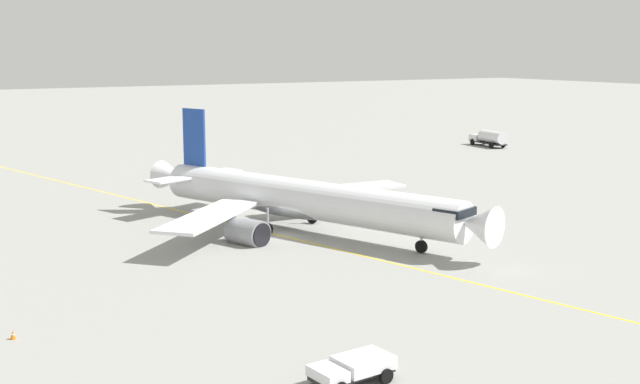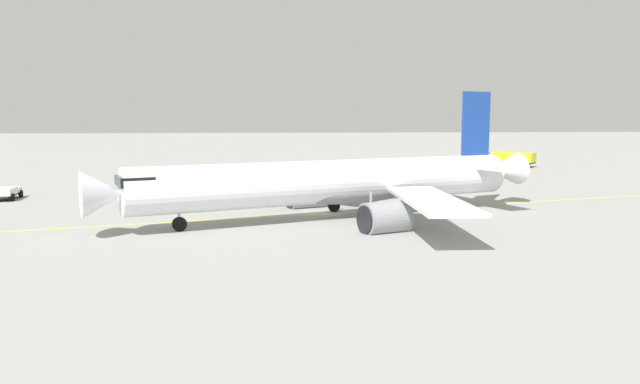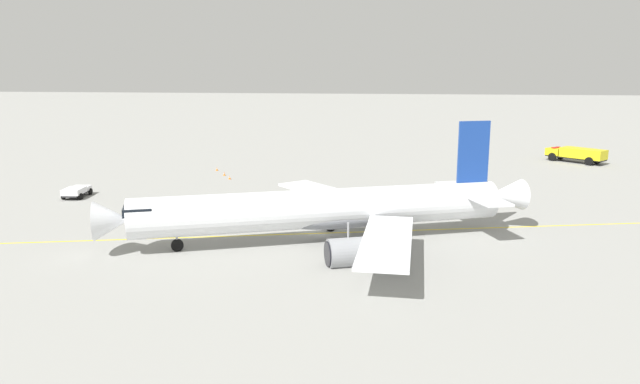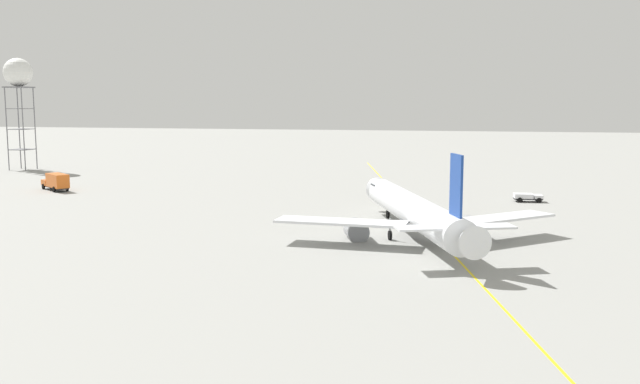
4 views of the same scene
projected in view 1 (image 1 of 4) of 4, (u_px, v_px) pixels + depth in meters
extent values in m
plane|color=gray|center=(286.00, 234.00, 77.41)|extent=(600.00, 600.00, 0.00)
cylinder|color=white|center=(304.00, 199.00, 77.98)|extent=(15.47, 33.59, 3.62)
cone|color=white|center=(478.00, 225.00, 66.43)|extent=(4.27, 4.02, 3.44)
cone|color=white|center=(173.00, 176.00, 89.66)|extent=(4.29, 4.82, 3.08)
cube|color=black|center=(455.00, 212.00, 67.66)|extent=(3.73, 3.33, 0.70)
ellipsoid|color=slate|center=(290.00, 207.00, 79.23)|extent=(7.40, 12.78, 1.99)
cube|color=#193D93|center=(194.00, 137.00, 86.65)|extent=(1.34, 3.08, 5.97)
cube|color=white|center=(218.00, 172.00, 89.84)|extent=(5.67, 4.21, 0.20)
cube|color=white|center=(171.00, 179.00, 84.87)|extent=(5.67, 4.21, 0.20)
cube|color=white|center=(338.00, 189.00, 87.08)|extent=(14.93, 4.50, 0.28)
cube|color=white|center=(209.00, 216.00, 73.07)|extent=(13.43, 12.98, 0.28)
cylinder|color=gray|center=(344.00, 209.00, 84.09)|extent=(3.57, 4.14, 2.51)
cylinder|color=black|center=(358.00, 211.00, 82.97)|extent=(2.05, 0.89, 2.13)
cylinder|color=gray|center=(247.00, 232.00, 73.46)|extent=(3.57, 4.14, 2.51)
cylinder|color=black|center=(262.00, 235.00, 72.34)|extent=(2.05, 0.89, 2.13)
cylinder|color=#9EA0A5|center=(422.00, 235.00, 70.05)|extent=(0.20, 0.20, 1.99)
cylinder|color=black|center=(421.00, 247.00, 70.22)|extent=(0.67, 1.14, 1.10)
cylinder|color=#9EA0A5|center=(312.00, 208.00, 81.78)|extent=(0.20, 0.20, 1.99)
cylinder|color=black|center=(312.00, 218.00, 81.95)|extent=(0.67, 1.14, 1.10)
cylinder|color=#9EA0A5|center=(268.00, 219.00, 76.89)|extent=(0.20, 0.20, 1.99)
cylinder|color=black|center=(268.00, 229.00, 77.06)|extent=(0.67, 1.14, 1.10)
cube|color=#232326|center=(488.00, 143.00, 146.10)|extent=(3.07, 8.74, 0.20)
cube|color=silver|center=(478.00, 137.00, 148.77)|extent=(2.74, 2.67, 1.10)
cube|color=black|center=(475.00, 136.00, 149.73)|extent=(2.08, 0.32, 0.62)
cylinder|color=silver|center=(493.00, 137.00, 144.73)|extent=(2.78, 6.15, 2.12)
cylinder|color=black|center=(472.00, 142.00, 148.33)|extent=(0.40, 1.12, 1.10)
cylinder|color=black|center=(484.00, 141.00, 149.31)|extent=(0.40, 1.12, 1.10)
cylinder|color=black|center=(491.00, 145.00, 143.16)|extent=(0.40, 1.12, 1.10)
cylinder|color=black|center=(503.00, 145.00, 144.14)|extent=(0.40, 1.12, 1.10)
cube|color=#232326|center=(352.00, 374.00, 42.97)|extent=(4.57, 2.23, 0.20)
cube|color=white|center=(328.00, 374.00, 42.02)|extent=(1.52, 2.26, 0.55)
cube|color=black|center=(319.00, 375.00, 41.68)|extent=(0.25, 1.80, 0.31)
cube|color=white|center=(363.00, 362.00, 43.32)|extent=(3.08, 2.41, 0.70)
cylinder|color=black|center=(316.00, 376.00, 42.96)|extent=(0.82, 0.35, 0.80)
cylinder|color=black|center=(386.00, 376.00, 42.93)|extent=(0.82, 0.35, 0.80)
cylinder|color=black|center=(360.00, 363.00, 44.65)|extent=(0.82, 0.35, 0.80)
cube|color=yellow|center=(298.00, 240.00, 75.07)|extent=(46.62, 188.93, 0.01)
cone|color=orange|center=(13.00, 335.00, 49.45)|extent=(0.36, 0.36, 0.55)
cylinder|color=white|center=(13.00, 334.00, 49.44)|extent=(0.22, 0.22, 0.06)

